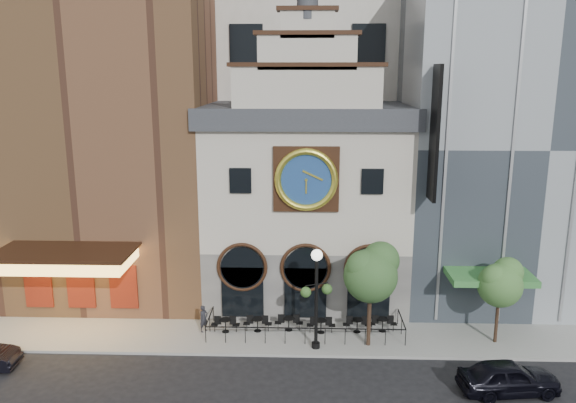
# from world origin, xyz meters

# --- Properties ---
(ground) EXTENTS (120.00, 120.00, 0.00)m
(ground) POSITION_xyz_m (0.00, 0.00, 0.00)
(ground) COLOR black
(ground) RESTS_ON ground
(sidewalk) EXTENTS (44.00, 5.00, 0.15)m
(sidewalk) POSITION_xyz_m (0.00, 2.50, 0.07)
(sidewalk) COLOR gray
(sidewalk) RESTS_ON ground
(clock_building) EXTENTS (12.60, 8.78, 18.65)m
(clock_building) POSITION_xyz_m (0.00, 7.82, 6.69)
(clock_building) COLOR #605E5B
(clock_building) RESTS_ON ground
(theater_building) EXTENTS (14.00, 15.60, 25.00)m
(theater_building) POSITION_xyz_m (-13.00, 9.96, 12.60)
(theater_building) COLOR brown
(theater_building) RESTS_ON ground
(retail_building) EXTENTS (14.00, 14.40, 20.00)m
(retail_building) POSITION_xyz_m (12.99, 9.99, 10.14)
(retail_building) COLOR gray
(retail_building) RESTS_ON ground
(cafe_railing) EXTENTS (10.60, 2.60, 0.90)m
(cafe_railing) POSITION_xyz_m (0.00, 2.50, 0.60)
(cafe_railing) COLOR black
(cafe_railing) RESTS_ON sidewalk
(bistro_0) EXTENTS (1.58, 0.68, 0.90)m
(bistro_0) POSITION_xyz_m (-4.42, 2.46, 0.61)
(bistro_0) COLOR black
(bistro_0) RESTS_ON sidewalk
(bistro_1) EXTENTS (1.58, 0.68, 0.90)m
(bistro_1) POSITION_xyz_m (-2.65, 2.61, 0.61)
(bistro_1) COLOR black
(bistro_1) RESTS_ON sidewalk
(bistro_2) EXTENTS (1.58, 0.68, 0.90)m
(bistro_2) POSITION_xyz_m (-0.91, 2.78, 0.61)
(bistro_2) COLOR black
(bistro_2) RESTS_ON sidewalk
(bistro_3) EXTENTS (1.58, 0.68, 0.90)m
(bistro_3) POSITION_xyz_m (0.88, 2.54, 0.61)
(bistro_3) COLOR black
(bistro_3) RESTS_ON sidewalk
(bistro_4) EXTENTS (1.58, 0.68, 0.90)m
(bistro_4) POSITION_xyz_m (2.88, 2.69, 0.61)
(bistro_4) COLOR black
(bistro_4) RESTS_ON sidewalk
(bistro_5) EXTENTS (1.58, 0.68, 0.90)m
(bistro_5) POSITION_xyz_m (4.31, 2.83, 0.61)
(bistro_5) COLOR black
(bistro_5) RESTS_ON sidewalk
(car_right) EXTENTS (4.71, 2.35, 1.54)m
(car_right) POSITION_xyz_m (9.24, -2.90, 0.77)
(car_right) COLOR black
(car_right) RESTS_ON ground
(pedestrian) EXTENTS (0.62, 0.66, 1.52)m
(pedestrian) POSITION_xyz_m (-5.63, 2.51, 0.91)
(pedestrian) COLOR black
(pedestrian) RESTS_ON sidewalk
(lamppost) EXTENTS (1.64, 0.99, 5.39)m
(lamppost) POSITION_xyz_m (0.57, 0.81, 3.49)
(lamppost) COLOR black
(lamppost) RESTS_ON sidewalk
(tree_left) EXTENTS (2.91, 2.80, 5.60)m
(tree_left) POSITION_xyz_m (3.40, 1.26, 4.25)
(tree_left) COLOR #382619
(tree_left) RESTS_ON sidewalk
(tree_right) EXTENTS (2.41, 2.32, 4.65)m
(tree_right) POSITION_xyz_m (10.22, 1.82, 3.56)
(tree_right) COLOR #382619
(tree_right) RESTS_ON sidewalk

